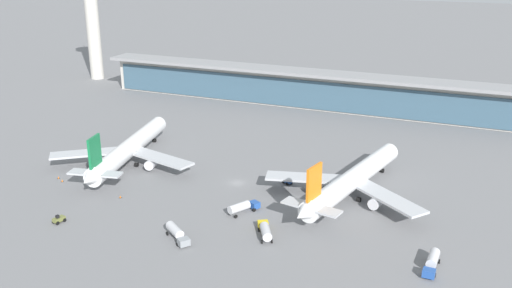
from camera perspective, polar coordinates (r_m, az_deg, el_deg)
The scene contains 15 objects.
ground_plane at distance 156.41m, azimuth -1.91°, elevation -3.94°, with size 1200.00×1200.00×0.00m, color slate.
airliner_left_stand at distance 172.07m, azimuth -12.75°, elevation -0.49°, with size 43.62×57.51×15.42m.
airliner_centre_stand at distance 147.87m, azimuth 9.64°, elevation -3.59°, with size 43.66×57.54×15.42m.
service_truck_near_nose_blue at distance 138.52m, azimuth -1.36°, elevation -6.35°, with size 6.03×8.65×2.95m.
service_truck_under_wing_grey at distance 127.89m, azimuth -7.99°, elevation -8.85°, with size 8.27×6.89×2.95m.
service_truck_mid_apron_blue at distance 121.36m, azimuth 17.33°, elevation -11.26°, with size 2.74×8.68×2.95m.
service_truck_by_tail_yellow at distance 127.79m, azimuth 0.93°, elevation -8.67°, with size 6.20×8.59×2.95m.
service_truck_on_taxiway_olive at distance 142.18m, azimuth -19.26°, elevation -7.18°, with size 2.24×3.14×2.05m.
service_truck_at_far_stand_blue at distance 155.77m, azimuth 3.17°, elevation -3.71°, with size 3.33×2.99×2.05m.
terminal_building at distance 227.58m, azimuth 6.81°, elevation 5.45°, with size 192.82×12.80×15.20m.
control_tower at distance 288.00m, azimuth -16.31°, elevation 13.29°, with size 12.00×12.00×64.82m.
safety_cone_alpha at distance 168.53m, azimuth -19.30°, elevation -3.20°, with size 0.62×0.62×0.70m.
safety_cone_bravo at distance 151.33m, azimuth -13.53°, elevation -5.19°, with size 0.62×0.62×0.70m.
safety_cone_charlie at distance 161.62m, azimuth -16.49°, elevation -3.86°, with size 0.62×0.62×0.70m.
safety_cone_delta at distance 165.99m, azimuth -18.96°, elevation -3.51°, with size 0.62×0.62×0.70m.
Camera 1 is at (60.82, -130.32, 61.48)m, focal length 39.67 mm.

